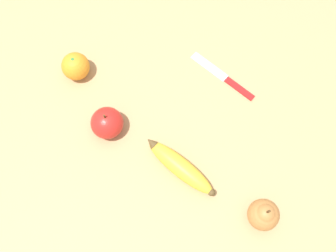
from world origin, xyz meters
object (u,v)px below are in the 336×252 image
Objects in this scene: pear at (264,214)px; apple at (107,122)px; paring_knife at (225,78)px; orange at (76,66)px; banana at (180,166)px.

pear is 1.06× the size of apple.
apple is 0.51× the size of paring_knife.
paring_knife is (-0.01, -0.37, -0.03)m from orange.
orange reaches higher than paring_knife.
pear is 0.35m from paring_knife.
banana is at bearing 59.26° from pear.
orange is 0.84× the size of apple.
paring_knife is (0.14, -0.28, -0.03)m from apple.
orange is at bearing 51.17° from pear.
pear is (-0.35, -0.44, 0.00)m from orange.
banana is 0.21m from pear.
pear is at bearing -171.51° from banana.
orange is 0.17m from apple.
orange is 0.56m from pear.
pear is at bearing -129.20° from paring_knife.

